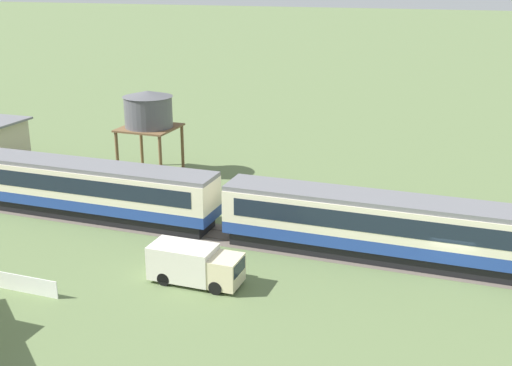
% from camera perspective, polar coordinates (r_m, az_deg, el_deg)
% --- Properties ---
extents(ground_plane, '(600.00, 600.00, 0.00)m').
position_cam_1_polar(ground_plane, '(41.02, 16.86, -7.67)').
color(ground_plane, '#607547').
extents(passenger_train, '(90.38, 3.21, 4.11)m').
position_cam_1_polar(passenger_train, '(43.82, -2.75, -1.93)').
color(passenger_train, '#234293').
rests_on(passenger_train, ground_plane).
extents(railway_track, '(146.52, 3.60, 0.04)m').
position_cam_1_polar(railway_track, '(44.69, -2.83, -4.65)').
color(railway_track, '#665B51').
rests_on(railway_track, ground_plane).
extents(water_tower, '(4.75, 4.75, 7.59)m').
position_cam_1_polar(water_tower, '(57.30, -9.55, 6.35)').
color(water_tower, brown).
rests_on(water_tower, ground_plane).
extents(delivery_truck_cream, '(5.47, 2.14, 2.24)m').
position_cam_1_polar(delivery_truck_cream, '(37.87, -5.52, -7.20)').
color(delivery_truck_cream, beige).
rests_on(delivery_truck_cream, ground_plane).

